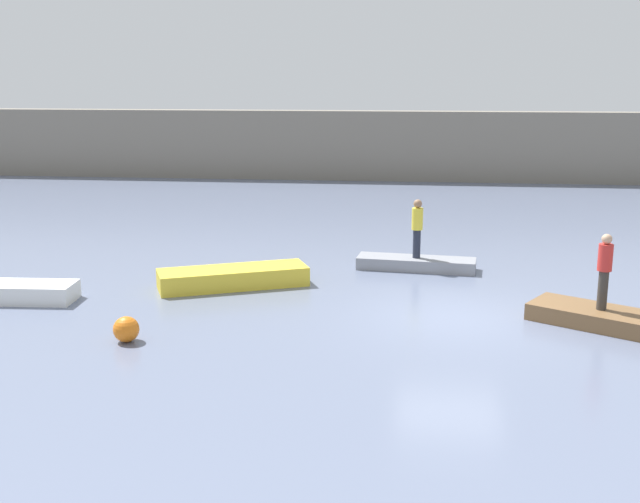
% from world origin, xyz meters
% --- Properties ---
extents(ground_plane, '(120.00, 120.00, 0.00)m').
position_xyz_m(ground_plane, '(0.00, 0.00, 0.00)').
color(ground_plane, slate).
extents(embankment_wall, '(80.00, 1.20, 3.62)m').
position_xyz_m(embankment_wall, '(0.00, 23.97, 1.81)').
color(embankment_wall, gray).
rests_on(embankment_wall, ground_plane).
extents(rowboat_white, '(3.28, 1.21, 0.46)m').
position_xyz_m(rowboat_white, '(-10.93, 0.15, 0.23)').
color(rowboat_white, white).
rests_on(rowboat_white, ground_plane).
extents(rowboat_yellow, '(4.08, 2.65, 0.51)m').
position_xyz_m(rowboat_yellow, '(-5.68, 2.10, 0.25)').
color(rowboat_yellow, gold).
rests_on(rowboat_yellow, ground_plane).
extents(rowboat_grey, '(3.48, 1.28, 0.35)m').
position_xyz_m(rowboat_grey, '(-0.81, 4.53, 0.18)').
color(rowboat_grey, gray).
rests_on(rowboat_grey, ground_plane).
extents(rowboat_brown, '(3.29, 2.68, 0.38)m').
position_xyz_m(rowboat_brown, '(3.30, -0.24, 0.19)').
color(rowboat_brown, brown).
rests_on(rowboat_brown, ground_plane).
extents(person_yellow_shirt, '(0.32, 0.32, 1.71)m').
position_xyz_m(person_yellow_shirt, '(-0.81, 4.53, 1.31)').
color(person_yellow_shirt, '#232838').
rests_on(person_yellow_shirt, rowboat_grey).
extents(person_red_shirt, '(0.32, 0.32, 1.74)m').
position_xyz_m(person_red_shirt, '(3.30, -0.24, 1.35)').
color(person_red_shirt, '#38332D').
rests_on(person_red_shirt, rowboat_brown).
extents(mooring_buoy, '(0.56, 0.56, 0.56)m').
position_xyz_m(mooring_buoy, '(-6.96, -2.50, 0.28)').
color(mooring_buoy, orange).
rests_on(mooring_buoy, ground_plane).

